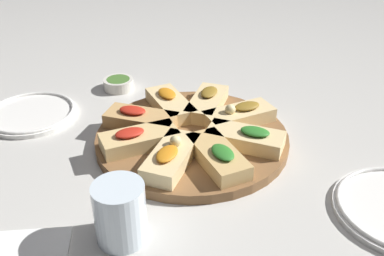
{
  "coord_description": "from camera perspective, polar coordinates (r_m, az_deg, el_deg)",
  "views": [
    {
      "loc": [
        0.18,
        -0.78,
        0.52
      ],
      "look_at": [
        0.0,
        0.0,
        0.04
      ],
      "focal_mm": 42.0,
      "sensor_mm": 36.0,
      "label": 1
    }
  ],
  "objects": [
    {
      "name": "ground_plane",
      "position": [
        0.95,
        -0.0,
        -1.85
      ],
      "size": [
        3.0,
        3.0,
        0.0
      ],
      "primitive_type": "plane",
      "color": "beige"
    },
    {
      "name": "serving_board",
      "position": [
        0.95,
        -0.0,
        -1.33
      ],
      "size": [
        0.4,
        0.4,
        0.02
      ],
      "primitive_type": "cylinder",
      "color": "brown",
      "rests_on": "ground_plane"
    },
    {
      "name": "focaccia_slice_0",
      "position": [
        1.02,
        -2.78,
        3.06
      ],
      "size": [
        0.15,
        0.16,
        0.04
      ],
      "color": "#E5C689",
      "rests_on": "serving_board"
    },
    {
      "name": "focaccia_slice_1",
      "position": [
        0.97,
        -6.52,
        1.11
      ],
      "size": [
        0.16,
        0.08,
        0.04
      ],
      "color": "tan",
      "rests_on": "serving_board"
    },
    {
      "name": "focaccia_slice_2",
      "position": [
        0.9,
        -6.76,
        -1.41
      ],
      "size": [
        0.16,
        0.14,
        0.04
      ],
      "color": "#DBB775",
      "rests_on": "serving_board"
    },
    {
      "name": "focaccia_slice_3",
      "position": [
        0.84,
        -2.66,
        -3.64
      ],
      "size": [
        0.08,
        0.16,
        0.05
      ],
      "color": "#E5C689",
      "rests_on": "serving_board"
    },
    {
      "name": "focaccia_slice_4",
      "position": [
        0.85,
        3.3,
        -3.56
      ],
      "size": [
        0.14,
        0.16,
        0.04
      ],
      "color": "tan",
      "rests_on": "serving_board"
    },
    {
      "name": "focaccia_slice_5",
      "position": [
        0.9,
        6.84,
        -1.27
      ],
      "size": [
        0.16,
        0.09,
        0.04
      ],
      "color": "#E5C689",
      "rests_on": "serving_board"
    },
    {
      "name": "focaccia_slice_6",
      "position": [
        0.98,
        6.02,
        1.61
      ],
      "size": [
        0.16,
        0.15,
        0.05
      ],
      "color": "#E5C689",
      "rests_on": "serving_board"
    },
    {
      "name": "focaccia_slice_7",
      "position": [
        1.03,
        1.92,
        3.22
      ],
      "size": [
        0.08,
        0.16,
        0.04
      ],
      "color": "#E5C689",
      "rests_on": "serving_board"
    },
    {
      "name": "plate_left",
      "position": [
        1.11,
        -19.75,
        1.78
      ],
      "size": [
        0.21,
        0.21,
        0.02
      ],
      "color": "white",
      "rests_on": "ground_plane"
    },
    {
      "name": "water_glass",
      "position": [
        0.71,
        -9.12,
        -10.58
      ],
      "size": [
        0.08,
        0.08,
        0.1
      ],
      "primitive_type": "cylinder",
      "color": "silver",
      "rests_on": "ground_plane"
    },
    {
      "name": "dipping_bowl",
      "position": [
        1.19,
        -9.32,
        5.59
      ],
      "size": [
        0.08,
        0.08,
        0.03
      ],
      "color": "silver",
      "rests_on": "ground_plane"
    }
  ]
}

